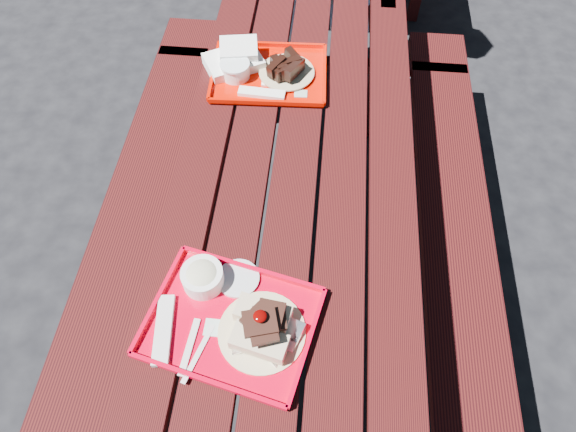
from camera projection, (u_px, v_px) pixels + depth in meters
The scene contains 5 objects.
ground at pixel (291, 295), 2.16m from camera, with size 60.00×60.00×0.00m, color black.
picnic_table_near at pixel (292, 222), 1.70m from camera, with size 1.41×2.40×0.75m.
near_tray at pixel (233, 312), 1.28m from camera, with size 0.47×0.40×0.13m.
far_tray at pixel (267, 73), 1.80m from camera, with size 0.41×0.33×0.07m.
white_cloth at pixel (235, 59), 1.82m from camera, with size 0.24×0.22×0.08m.
Camera 1 is at (0.07, -0.93, 1.98)m, focal length 32.00 mm.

